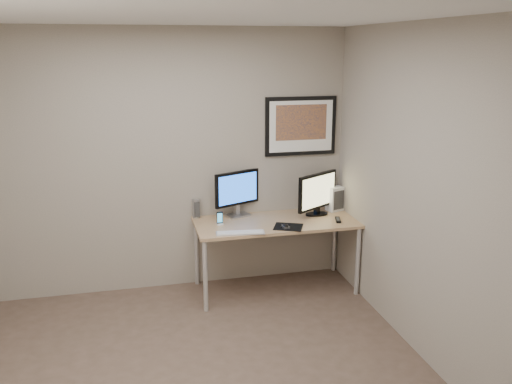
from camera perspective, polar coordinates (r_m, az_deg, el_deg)
floor at (r=4.33m, az=-6.43°, el=-18.79°), size 3.60×3.60×0.00m
room at (r=4.12m, az=-7.90°, el=4.26°), size 3.60×3.60×3.60m
desk at (r=5.41m, az=2.08°, el=-3.74°), size 1.60×0.70×0.73m
framed_art at (r=5.60m, az=4.73°, el=6.94°), size 0.75×0.04×0.60m
monitor_large at (r=5.48m, az=-2.01°, el=0.05°), size 0.48×0.24×0.47m
monitor_tv at (r=5.55m, az=6.48°, el=-0.10°), size 0.49×0.32×0.44m
speaker_left at (r=5.50m, az=-6.33°, el=-1.75°), size 0.08×0.08×0.19m
speaker_right at (r=5.57m, az=-2.07°, el=-1.49°), size 0.08×0.08×0.18m
phone_dock at (r=5.27m, az=-3.84°, el=-2.78°), size 0.06×0.06×0.13m
keyboard at (r=5.03m, az=-1.66°, el=-4.30°), size 0.46×0.17×0.02m
mousepad at (r=5.22m, az=3.42°, el=-3.68°), size 0.34×0.33×0.00m
mouse at (r=5.19m, az=3.13°, el=-3.59°), size 0.06×0.10×0.03m
remote at (r=5.46m, az=8.62°, el=-2.89°), size 0.09×0.18×0.02m
fan_unit at (r=5.76m, az=8.32°, el=-0.70°), size 0.19×0.17×0.25m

